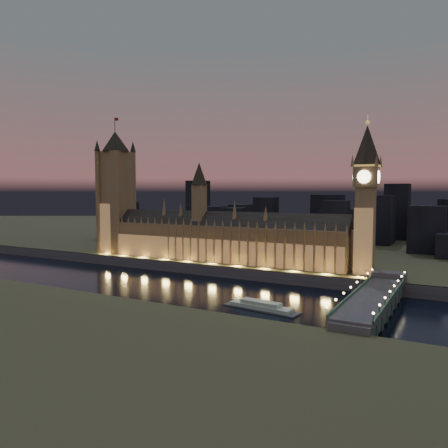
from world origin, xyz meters
The scene contains 9 objects.
ground_plane centered at (0.00, 0.00, 0.00)m, with size 2000.00×2000.00×0.00m, color black.
north_bank centered at (0.00, 520.00, 4.00)m, with size 2000.00×960.00×8.00m, color #4C4B30.
embankment_wall centered at (0.00, 41.00, 4.00)m, with size 2000.00×2.50×8.00m, color #404F4F.
palace_of_westminster centered at (-2.51, 61.74, 26.37)m, with size 202.00×22.96×78.00m.
victoria_tower centered at (-110.00, 61.92, 67.65)m, with size 31.68×31.68×120.26m.
elizabeth_tower centered at (108.00, 61.92, 66.14)m, with size 18.00×18.00×104.45m.
westminster_bridge centered at (126.31, -3.44, 5.98)m, with size 19.43×113.00×15.90m.
river_boat centered at (72.25, -25.80, 1.56)m, with size 43.99×15.60×4.50m.
city_backdrop centered at (37.45, 246.50, 29.47)m, with size 467.49×215.63×70.68m.
Camera 1 is at (165.54, -234.95, 62.29)m, focal length 35.00 mm.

